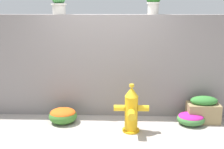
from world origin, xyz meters
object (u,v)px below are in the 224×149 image
at_px(potted_plant_1, 59,1).
at_px(planter_box, 203,110).
at_px(fire_hydrant, 131,110).
at_px(flower_bush_left, 63,115).
at_px(flower_bush_right, 191,118).

bearing_deg(potted_plant_1, planter_box, -8.36).
bearing_deg(potted_plant_1, fire_hydrant, -32.02).
bearing_deg(flower_bush_left, flower_bush_right, 0.23).
height_order(potted_plant_1, fire_hydrant, potted_plant_1).
bearing_deg(planter_box, fire_hydrant, -161.70).
bearing_deg(planter_box, potted_plant_1, 171.64).
bearing_deg(fire_hydrant, planter_box, 18.30).
height_order(fire_hydrant, flower_bush_right, fire_hydrant).
bearing_deg(fire_hydrant, potted_plant_1, 147.98).
distance_m(potted_plant_1, flower_bush_right, 3.34).
bearing_deg(flower_bush_left, planter_box, 2.61).
xyz_separation_m(potted_plant_1, flower_bush_right, (2.52, -0.52, -2.13)).
height_order(potted_plant_1, flower_bush_left, potted_plant_1).
xyz_separation_m(potted_plant_1, fire_hydrant, (1.39, -0.87, -1.85)).
xyz_separation_m(fire_hydrant, flower_bush_right, (1.13, 0.35, -0.28)).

